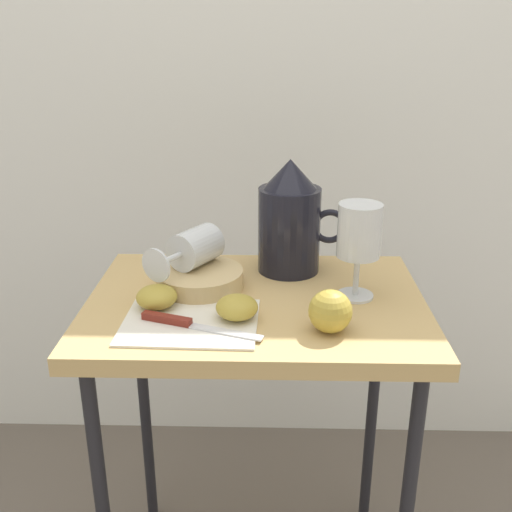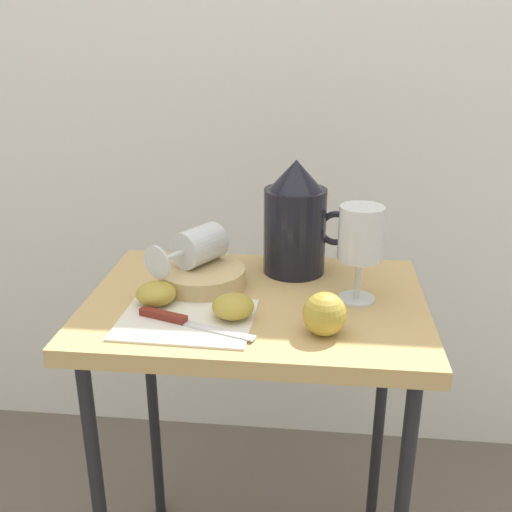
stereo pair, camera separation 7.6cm
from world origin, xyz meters
name	(u,v)px [view 1 (the left image)]	position (x,y,z in m)	size (l,w,h in m)	color
curtain_drape	(261,107)	(0.00, 0.54, 0.94)	(2.40, 0.03, 1.88)	white
table	(256,334)	(0.00, 0.00, 0.61)	(0.59, 0.42, 0.68)	tan
linen_napkin	(190,322)	(-0.10, -0.09, 0.68)	(0.22, 0.17, 0.00)	silver
basket_tray	(200,279)	(-0.10, 0.04, 0.69)	(0.16, 0.16, 0.04)	tan
pitcher	(290,227)	(0.06, 0.13, 0.77)	(0.17, 0.12, 0.22)	black
wine_glass_upright	(359,236)	(0.18, 0.01, 0.79)	(0.07, 0.07, 0.17)	silver
wine_glass_tipped_near	(194,248)	(-0.12, 0.06, 0.75)	(0.14, 0.16, 0.07)	silver
apple_half_left	(157,297)	(-0.17, -0.05, 0.70)	(0.07, 0.07, 0.04)	#B29938
apple_half_right	(237,307)	(-0.03, -0.08, 0.70)	(0.07, 0.07, 0.04)	#B29938
apple_whole	(330,311)	(0.12, -0.12, 0.71)	(0.07, 0.07, 0.07)	#B29938
knife	(183,323)	(-0.11, -0.11, 0.69)	(0.20, 0.08, 0.01)	silver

